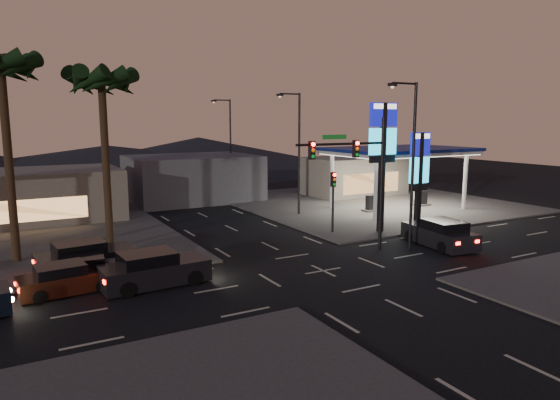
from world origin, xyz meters
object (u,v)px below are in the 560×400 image
pylon_sign_tall (383,141)px  suv_station (440,234)px  car_lane_b_front (87,271)px  gas_station (399,152)px  pylon_sign_short (419,166)px  car_lane_a_front (153,270)px  traffic_signal_mast (359,166)px  car_lane_b_mid (85,258)px  car_lane_a_mid (66,279)px

pylon_sign_tall → suv_station: size_ratio=1.68×
car_lane_b_front → suv_station: suv_station is taller
gas_station → pylon_sign_short: 9.02m
car_lane_a_front → suv_station: size_ratio=0.98×
traffic_signal_mast → car_lane_b_mid: (-14.68, 3.98, -4.48)m
gas_station → car_lane_a_mid: 29.93m
gas_station → car_lane_b_mid: (-26.93, -6.03, -4.33)m
traffic_signal_mast → car_lane_a_front: 12.96m
pylon_sign_tall → car_lane_a_mid: size_ratio=2.06×
pylon_sign_tall → pylon_sign_short: size_ratio=1.29×
traffic_signal_mast → car_lane_a_mid: 16.60m
gas_station → car_lane_a_mid: gas_station is taller
car_lane_a_mid → suv_station: (21.48, -2.12, 0.15)m
traffic_signal_mast → car_lane_a_mid: traffic_signal_mast is taller
car_lane_b_front → car_lane_b_mid: (0.18, 2.05, 0.13)m
pylon_sign_short → car_lane_a_mid: pylon_sign_short is taller
gas_station → pylon_sign_tall: (-7.50, -6.50, 1.31)m
car_lane_a_mid → car_lane_b_mid: bearing=67.9°
pylon_sign_short → car_lane_b_mid: bearing=176.2°
pylon_sign_short → traffic_signal_mast: (-7.24, -2.51, 0.57)m
pylon_sign_tall → suv_station: 7.37m
gas_station → suv_station: bearing=-120.8°
gas_station → suv_station: 13.75m
gas_station → pylon_sign_tall: 10.01m
gas_station → pylon_sign_short: bearing=-123.7°
traffic_signal_mast → car_lane_a_front: bearing=-180.0°
traffic_signal_mast → car_lane_b_mid: 15.86m
pylon_sign_short → car_lane_a_front: 19.96m
car_lane_a_front → car_lane_a_mid: (-3.76, 0.92, -0.14)m
pylon_sign_short → suv_station: size_ratio=1.30×
car_lane_a_front → gas_station: bearing=22.3°
pylon_sign_tall → suv_station: pylon_sign_tall is taller
gas_station → car_lane_a_front: (-24.41, -10.02, -4.30)m
traffic_signal_mast → pylon_sign_tall: bearing=36.5°
gas_station → car_lane_a_mid: size_ratio=2.79×
car_lane_a_front → car_lane_b_front: 3.32m
pylon_sign_tall → traffic_signal_mast: size_ratio=1.12×
traffic_signal_mast → suv_station: size_ratio=1.49×
car_lane_a_mid → car_lane_b_mid: size_ratio=0.85×
gas_station → car_lane_a_front: gas_station is taller
car_lane_a_mid → car_lane_b_mid: (1.24, 3.06, 0.11)m
pylon_sign_tall → suv_station: bearing=-80.3°
pylon_sign_short → pylon_sign_tall: bearing=158.2°
gas_station → car_lane_a_front: size_ratio=2.32×
pylon_sign_short → car_lane_a_front: bearing=-172.6°
gas_station → suv_station: gas_station is taller
car_lane_a_front → car_lane_a_mid: car_lane_a_front is taller
car_lane_b_front → pylon_sign_short: bearing=1.5°
traffic_signal_mast → pylon_sign_short: bearing=19.1°
car_lane_a_front → suv_station: suv_station is taller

